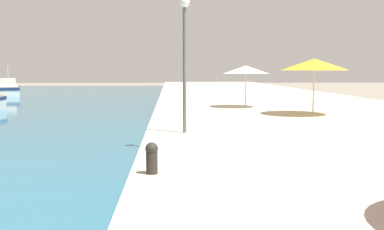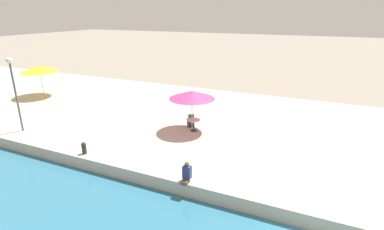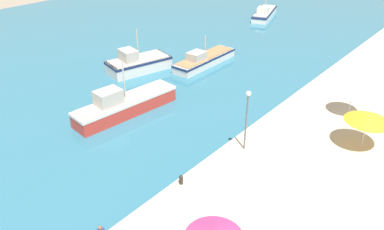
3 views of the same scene
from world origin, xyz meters
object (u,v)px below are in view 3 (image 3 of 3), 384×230
Objects in this scene: fishing_boat_near at (125,104)px; fishing_boat_distant at (265,13)px; cafe_umbrella_white at (368,118)px; mooring_bollard at (181,179)px; lamppost at (247,111)px; fishing_boat_far at (204,59)px; fishing_boat_mid at (138,63)px; cafe_umbrella_striped at (354,90)px.

fishing_boat_near is 1.02× the size of fishing_boat_distant.
cafe_umbrella_white is 13.72m from mooring_bollard.
fishing_boat_distant is (-7.45, 36.46, -0.29)m from fishing_boat_near.
mooring_bollard is 6.52m from lamppost.
fishing_boat_near is 13.63m from fishing_boat_far.
lamppost reaches higher than cafe_umbrella_white.
fishing_boat_near reaches higher than cafe_umbrella_white.
fishing_boat_mid is at bearing 160.82° from lamppost.
lamppost is at bearing -80.85° from fishing_boat_distant.
fishing_boat_far is at bearing 103.89° from fishing_boat_near.
mooring_bollard is (16.88, -12.02, 0.08)m from fishing_boat_mid.
fishing_boat_far reaches higher than mooring_bollard.
fishing_boat_mid is at bearing 136.30° from fishing_boat_near.
mooring_bollard is at bearing -98.57° from lamppost.
fishing_boat_mid reaches higher than fishing_boat_distant.
fishing_boat_mid is at bearing 178.68° from cafe_umbrella_white.
fishing_boat_far reaches higher than cafe_umbrella_white.
fishing_boat_mid is 2.81× the size of cafe_umbrella_striped.
cafe_umbrella_white is at bearing 12.80° from fishing_boat_mid.
fishing_boat_mid is 0.77× the size of fishing_boat_distant.
cafe_umbrella_white is at bearing -60.42° from cafe_umbrella_striped.
fishing_boat_near reaches higher than fishing_boat_far.
mooring_bollard is (-4.76, -15.86, -1.82)m from cafe_umbrella_striped.
fishing_boat_distant is at bearing 113.67° from mooring_bollard.
cafe_umbrella_striped is at bearing -8.02° from fishing_boat_far.
fishing_boat_far is (-1.89, 13.50, -0.28)m from fishing_boat_near.
mooring_bollard is at bearing -56.21° from fishing_boat_far.
fishing_boat_mid reaches higher than cafe_umbrella_striped.
fishing_boat_mid is at bearing -127.16° from fishing_boat_far.
fishing_boat_near is 14.99× the size of mooring_bollard.
cafe_umbrella_white is 8.53m from lamppost.
fishing_boat_mid is 20.72m from mooring_bollard.
fishing_boat_near reaches higher than fishing_boat_distant.
lamppost reaches higher than fishing_boat_distant.
fishing_boat_distant is 3.66× the size of cafe_umbrella_striped.
fishing_boat_near reaches higher than cafe_umbrella_striped.
cafe_umbrella_white is at bearing 27.12° from fishing_boat_near.
cafe_umbrella_white is 0.70× the size of lamppost.
fishing_boat_mid is 22.06m from cafe_umbrella_striped.
mooring_bollard is at bearing -21.34° from fishing_boat_mid.
fishing_boat_far is 2.83× the size of cafe_umbrella_white.
fishing_boat_far is at bearing 137.45° from lamppost.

